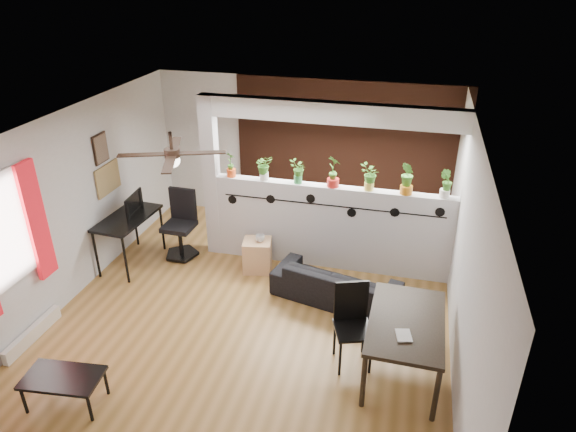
{
  "coord_description": "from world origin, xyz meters",
  "views": [
    {
      "loc": [
        1.87,
        -5.39,
        4.34
      ],
      "look_at": [
        0.35,
        0.6,
        1.24
      ],
      "focal_mm": 32.0,
      "sensor_mm": 36.0,
      "label": 1
    }
  ],
  "objects_px": {
    "sofa": "(336,284)",
    "computer_desk": "(128,221)",
    "potted_plant_2": "(298,171)",
    "dining_table": "(406,326)",
    "ceiling_fan": "(172,156)",
    "potted_plant_0": "(231,163)",
    "cube_shelf": "(257,255)",
    "folding_chair": "(352,317)",
    "potted_plant_6": "(446,183)",
    "potted_plant_4": "(370,176)",
    "potted_plant_5": "(408,177)",
    "potted_plant_3": "(333,170)",
    "cup": "(260,238)",
    "office_chair": "(181,228)",
    "coffee_table": "(63,379)",
    "potted_plant_1": "(264,167)"
  },
  "relations": [
    {
      "from": "potted_plant_1",
      "to": "potted_plant_2",
      "type": "xyz_separation_m",
      "value": [
        0.53,
        0.0,
        -0.01
      ]
    },
    {
      "from": "potted_plant_6",
      "to": "computer_desk",
      "type": "relative_size",
      "value": 0.35
    },
    {
      "from": "ceiling_fan",
      "to": "potted_plant_0",
      "type": "relative_size",
      "value": 2.98
    },
    {
      "from": "potted_plant_6",
      "to": "office_chair",
      "type": "relative_size",
      "value": 0.37
    },
    {
      "from": "ceiling_fan",
      "to": "potted_plant_4",
      "type": "height_order",
      "value": "ceiling_fan"
    },
    {
      "from": "potted_plant_0",
      "to": "coffee_table",
      "type": "height_order",
      "value": "potted_plant_0"
    },
    {
      "from": "potted_plant_6",
      "to": "cube_shelf",
      "type": "height_order",
      "value": "potted_plant_6"
    },
    {
      "from": "potted_plant_3",
      "to": "office_chair",
      "type": "bearing_deg",
      "value": -173.43
    },
    {
      "from": "potted_plant_0",
      "to": "cube_shelf",
      "type": "relative_size",
      "value": 0.78
    },
    {
      "from": "potted_plant_1",
      "to": "cube_shelf",
      "type": "distance_m",
      "value": 1.37
    },
    {
      "from": "cube_shelf",
      "to": "dining_table",
      "type": "height_order",
      "value": "dining_table"
    },
    {
      "from": "ceiling_fan",
      "to": "potted_plant_3",
      "type": "height_order",
      "value": "ceiling_fan"
    },
    {
      "from": "potted_plant_1",
      "to": "potted_plant_6",
      "type": "height_order",
      "value": "potted_plant_6"
    },
    {
      "from": "potted_plant_1",
      "to": "cup",
      "type": "xyz_separation_m",
      "value": [
        0.04,
        -0.42,
        -0.99
      ]
    },
    {
      "from": "ceiling_fan",
      "to": "sofa",
      "type": "height_order",
      "value": "ceiling_fan"
    },
    {
      "from": "potted_plant_6",
      "to": "cube_shelf",
      "type": "distance_m",
      "value": 2.98
    },
    {
      "from": "sofa",
      "to": "folding_chair",
      "type": "relative_size",
      "value": 1.62
    },
    {
      "from": "sofa",
      "to": "cube_shelf",
      "type": "xyz_separation_m",
      "value": [
        -1.3,
        0.46,
        0.01
      ]
    },
    {
      "from": "ceiling_fan",
      "to": "cup",
      "type": "xyz_separation_m",
      "value": [
        0.59,
        1.38,
        -1.75
      ]
    },
    {
      "from": "potted_plant_2",
      "to": "office_chair",
      "type": "xyz_separation_m",
      "value": [
        -1.85,
        -0.27,
        -1.06
      ]
    },
    {
      "from": "dining_table",
      "to": "coffee_table",
      "type": "distance_m",
      "value": 3.77
    },
    {
      "from": "sofa",
      "to": "computer_desk",
      "type": "relative_size",
      "value": 1.46
    },
    {
      "from": "sofa",
      "to": "folding_chair",
      "type": "bearing_deg",
      "value": 120.51
    },
    {
      "from": "potted_plant_3",
      "to": "cup",
      "type": "height_order",
      "value": "potted_plant_3"
    },
    {
      "from": "potted_plant_6",
      "to": "computer_desk",
      "type": "bearing_deg",
      "value": -171.42
    },
    {
      "from": "office_chair",
      "to": "folding_chair",
      "type": "relative_size",
      "value": 1.05
    },
    {
      "from": "office_chair",
      "to": "potted_plant_0",
      "type": "bearing_deg",
      "value": 18.92
    },
    {
      "from": "sofa",
      "to": "computer_desk",
      "type": "distance_m",
      "value": 3.33
    },
    {
      "from": "potted_plant_3",
      "to": "computer_desk",
      "type": "xyz_separation_m",
      "value": [
        -3.05,
        -0.7,
        -0.87
      ]
    },
    {
      "from": "potted_plant_2",
      "to": "dining_table",
      "type": "xyz_separation_m",
      "value": [
        1.75,
        -2.12,
        -0.88
      ]
    },
    {
      "from": "cube_shelf",
      "to": "computer_desk",
      "type": "bearing_deg",
      "value": 177.18
    },
    {
      "from": "potted_plant_2",
      "to": "ceiling_fan",
      "type": "bearing_deg",
      "value": -120.81
    },
    {
      "from": "potted_plant_3",
      "to": "dining_table",
      "type": "height_order",
      "value": "potted_plant_3"
    },
    {
      "from": "cup",
      "to": "computer_desk",
      "type": "height_order",
      "value": "computer_desk"
    },
    {
      "from": "cube_shelf",
      "to": "folding_chair",
      "type": "relative_size",
      "value": 0.49
    },
    {
      "from": "cube_shelf",
      "to": "dining_table",
      "type": "relative_size",
      "value": 0.37
    },
    {
      "from": "potted_plant_5",
      "to": "coffee_table",
      "type": "relative_size",
      "value": 0.56
    },
    {
      "from": "office_chair",
      "to": "coffee_table",
      "type": "distance_m",
      "value": 3.24
    },
    {
      "from": "office_chair",
      "to": "folding_chair",
      "type": "distance_m",
      "value": 3.47
    },
    {
      "from": "potted_plant_2",
      "to": "potted_plant_4",
      "type": "height_order",
      "value": "potted_plant_4"
    },
    {
      "from": "coffee_table",
      "to": "cup",
      "type": "bearing_deg",
      "value": 67.86
    },
    {
      "from": "folding_chair",
      "to": "office_chair",
      "type": "bearing_deg",
      "value": 149.39
    },
    {
      "from": "potted_plant_5",
      "to": "ceiling_fan",
      "type": "bearing_deg",
      "value": -145.85
    },
    {
      "from": "potted_plant_5",
      "to": "dining_table",
      "type": "relative_size",
      "value": 0.35
    },
    {
      "from": "potted_plant_4",
      "to": "cup",
      "type": "height_order",
      "value": "potted_plant_4"
    },
    {
      "from": "potted_plant_3",
      "to": "computer_desk",
      "type": "relative_size",
      "value": 0.42
    },
    {
      "from": "potted_plant_1",
      "to": "potted_plant_6",
      "type": "bearing_deg",
      "value": 0.0
    },
    {
      "from": "computer_desk",
      "to": "coffee_table",
      "type": "distance_m",
      "value": 2.94
    },
    {
      "from": "potted_plant_2",
      "to": "cup",
      "type": "height_order",
      "value": "potted_plant_2"
    },
    {
      "from": "potted_plant_2",
      "to": "dining_table",
      "type": "bearing_deg",
      "value": -50.48
    }
  ]
}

